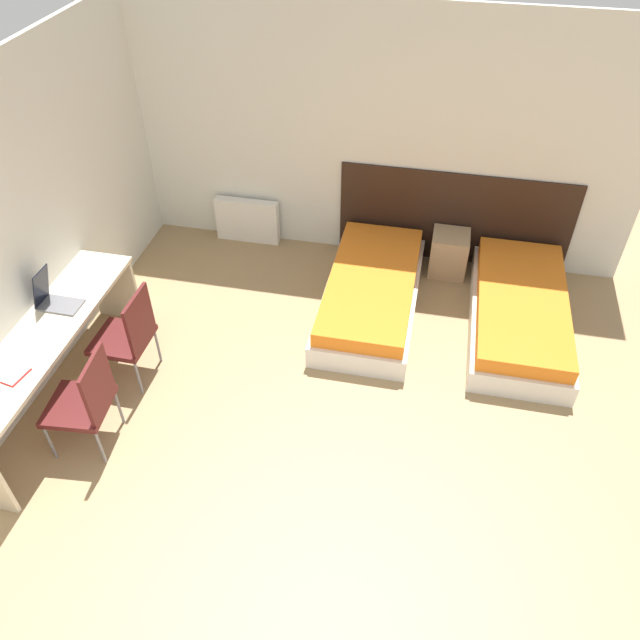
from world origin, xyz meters
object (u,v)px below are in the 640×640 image
Objects in this scene: laptop at (54,299)px; bed_near_door at (519,312)px; chair_near_laptop at (128,334)px; chair_near_notebook at (85,400)px; bed_near_window at (371,293)px; nightstand at (449,253)px.

bed_near_door is at bearing 20.28° from laptop.
chair_near_laptop is 2.63× the size of laptop.
bed_near_window is at bearing 42.47° from chair_near_notebook.
chair_near_laptop is 1.00× the size of chair_near_notebook.
laptop is (-4.02, -1.43, 0.65)m from bed_near_door.
nightstand is 4.02m from chair_near_notebook.
nightstand is at bearing 39.69° from chair_near_laptop.
bed_near_window is 1.00× the size of bed_near_door.
chair_near_notebook is (-3.43, -2.17, 0.31)m from bed_near_door.
bed_near_door is at bearing 0.00° from bed_near_window.
bed_near_door is 4.21× the size of nightstand.
laptop is (-3.28, -2.24, 0.60)m from nightstand.
bed_near_window is 4.21× the size of nightstand.
nightstand is at bearing 47.32° from bed_near_window.
chair_near_notebook is at bearing -89.48° from chair_near_laptop.
laptop reaches higher than bed_near_window.
laptop is at bearing 122.95° from chair_near_notebook.
chair_near_laptop and chair_near_notebook have the same top height.
chair_near_notebook is (-1.96, -2.17, 0.31)m from bed_near_window.
bed_near_window and bed_near_door have the same top height.
chair_near_notebook is (-0.00, -0.78, 0.00)m from chair_near_laptop.
bed_near_door is 4.32m from laptop.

